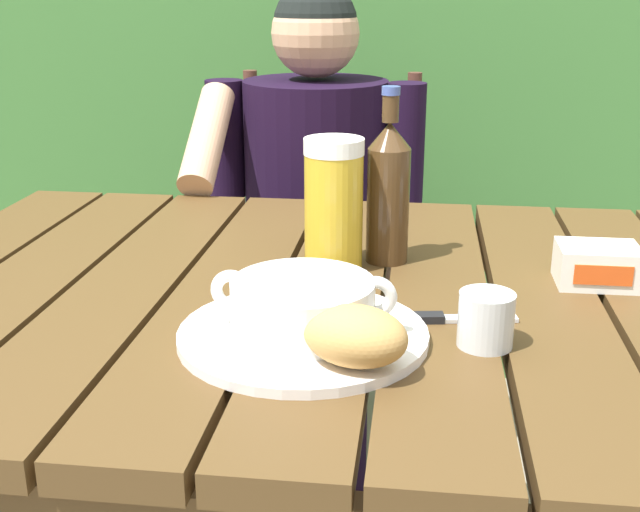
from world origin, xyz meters
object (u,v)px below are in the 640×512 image
Objects in this scene: bread_roll at (355,336)px; beer_glass at (334,205)px; beer_bottle at (388,190)px; serving_plate at (303,335)px; water_glass_small at (486,320)px; chair_near_diner at (324,273)px; person_eating at (312,207)px; butter_tub at (597,265)px; table_knife at (441,318)px; soup_bowl at (303,304)px.

beer_glass is (-0.06, 0.33, 0.05)m from bread_roll.
serving_plate is at bearing -105.80° from beer_bottle.
bread_roll is at bearing -148.03° from water_glass_small.
beer_bottle reaches higher than chair_near_diner.
bread_roll is (0.18, -0.95, 0.12)m from person_eating.
butter_tub is (0.29, -0.06, -0.08)m from beer_bottle.
beer_glass reaches higher than serving_plate.
table_knife is (0.09, 0.15, -0.04)m from bread_roll.
beer_bottle is 0.26m from table_knife.
soup_bowl is 0.18m from table_knife.
soup_bowl is at bearing -155.52° from table_knife.
chair_near_diner is at bearing 95.57° from serving_plate.
soup_bowl reaches higher than bread_roll.
serving_plate is 0.44m from butter_tub.
butter_tub is at bearing 36.54° from table_knife.
beer_bottle is (0.19, -0.58, 0.19)m from person_eating.
water_glass_small is (0.21, 0.01, -0.01)m from soup_bowl.
bread_roll is 2.11× the size of water_glass_small.
soup_bowl is 0.84× the size of beer_bottle.
beer_glass is (0.11, -0.82, 0.41)m from chair_near_diner.
person_eating is at bearing 127.13° from butter_tub.
person_eating is 0.98m from bread_roll.
chair_near_diner is at bearing 97.81° from beer_glass.
beer_glass is (0.12, -0.62, 0.18)m from person_eating.
beer_bottle reaches higher than serving_plate.
butter_tub is 0.70× the size of table_knife.
soup_bowl reaches higher than table_knife.
chair_near_diner reaches higher than water_glass_small.
beer_bottle is (0.02, 0.37, 0.07)m from bread_roll.
chair_near_diner is 0.31m from person_eating.
person_eating reaches higher than serving_plate.
water_glass_small is at bearing 2.77° from soup_bowl.
soup_bowl is (0.11, -0.87, 0.12)m from person_eating.
water_glass_small is 0.08m from table_knife.
chair_near_diner reaches higher than table_knife.
person_eating is at bearing -90.85° from chair_near_diner.
water_glass_small is at bearing -50.15° from beer_glass.
table_knife is (0.27, -1.00, 0.32)m from chair_near_diner.
person_eating is 5.42× the size of soup_bowl.
chair_near_diner is 0.91m from beer_bottle.
soup_bowl is 0.31m from beer_bottle.
bread_roll reaches higher than serving_plate.
chair_near_diner is 5.00× the size of beer_glass.
table_knife is at bearing 24.48° from soup_bowl.
table_knife is (-0.21, -0.16, -0.02)m from butter_tub.
soup_bowl is 0.26m from beer_glass.
butter_tub is (0.38, 0.23, 0.02)m from serving_plate.
butter_tub is at bearing 53.21° from water_glass_small.
beer_glass is at bearing 130.81° from table_knife.
person_eating reaches higher than chair_near_diner.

